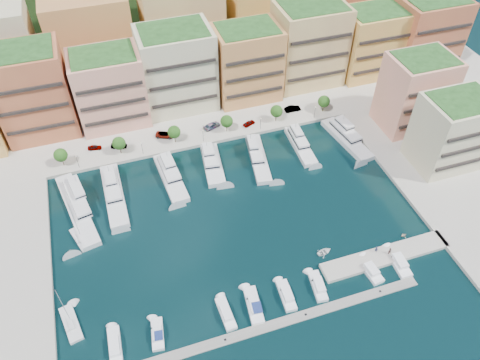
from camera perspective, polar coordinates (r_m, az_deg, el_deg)
The scene contains 57 objects.
ground at distance 119.15m, azimuth -0.52°, elevation -4.87°, with size 400.00×400.00×0.00m, color black.
north_quay at distance 164.61m, azimuth -7.31°, elevation 11.07°, with size 220.00×64.00×2.00m, color #9E998E.
east_quay at distance 140.68m, azimuth 25.38°, elevation -0.69°, with size 34.00×76.00×2.00m, color #9E998E.
hillside at distance 205.82m, azimuth -10.49°, elevation 18.09°, with size 240.00×40.00×58.00m, color #1C3817.
south_pontoon at distance 102.89m, azimuth 3.21°, elevation -17.52°, with size 72.00×2.20×0.35m, color gray.
finger_pier at distance 117.26m, azimuth 17.23°, elevation -8.95°, with size 32.00×5.00×2.00m, color #9E998E.
apartment_1 at distance 148.31m, azimuth -23.89°, elevation 9.77°, with size 20.00×16.50×26.80m.
apartment_2 at distance 146.19m, azimuth -15.59°, elevation 10.68°, with size 20.00×15.50×22.80m.
apartment_3 at distance 148.57m, azimuth -7.67°, elevation 13.30°, with size 22.00×16.50×25.80m.
apartment_4 at distance 152.13m, azimuth 0.86°, elevation 14.08°, with size 20.00×15.50×23.80m.
apartment_5 at distance 160.57m, azimuth 8.37°, elevation 16.02°, with size 22.00×16.50×26.80m.
apartment_6 at distance 170.12m, azimuth 15.59°, elevation 15.85°, with size 20.00×15.50×22.80m.
apartment_7 at distance 179.38m, azimuth 21.68°, elevation 16.28°, with size 22.00×16.50×24.80m.
apartment_east_a at distance 148.72m, azimuth 20.59°, elevation 10.00°, with size 18.00×14.50×22.80m.
apartment_east_b at distance 138.75m, azimuth 24.44°, elevation 5.38°, with size 18.00×14.50×20.80m.
backblock_1 at distance 165.19m, azimuth -17.61°, elevation 15.96°, with size 26.00×18.00×30.00m, color #C07948.
backblock_2 at distance 167.54m, azimuth -7.06°, elevation 18.11°, with size 26.00×18.00×30.00m, color #E0CA77.
backblock_3 at distance 175.07m, azimuth 3.10°, elevation 19.61°, with size 26.00×18.00×30.00m, color #DD9851.
backblock_4 at distance 187.17m, azimuth 12.31°, elevation 20.47°, with size 26.00×18.00×30.00m, color #B9683D.
tree_0 at distance 138.30m, azimuth -21.03°, elevation 2.85°, with size 3.80×3.80×5.65m.
tree_1 at distance 137.26m, azimuth -14.55°, elevation 4.36°, with size 3.80×3.80×5.65m.
tree_2 at distance 138.07m, azimuth -8.03°, elevation 5.82°, with size 3.80×3.80×5.65m.
tree_3 at distance 140.71m, azimuth -1.64°, elevation 7.17°, with size 3.80×3.80×5.65m.
tree_4 at distance 145.08m, azimuth 4.47°, elevation 8.37°, with size 3.80×3.80×5.65m.
tree_5 at distance 151.03m, azimuth 10.20°, elevation 9.41°, with size 3.80×3.80×5.65m.
lamppost_0 at distance 136.68m, azimuth -19.26°, elevation 2.33°, with size 0.30×0.30×4.20m.
lamppost_1 at distance 136.15m, azimuth -11.88°, elevation 4.03°, with size 0.30×0.30×4.20m.
lamppost_2 at distance 138.00m, azimuth -4.54°, elevation 5.65°, with size 0.30×0.30×4.20m.
lamppost_3 at distance 142.11m, azimuth 2.52°, elevation 7.11°, with size 0.30×0.30×4.20m.
lamppost_4 at distance 148.31m, azimuth 9.14°, elevation 8.37°, with size 0.30×0.30×4.20m.
yacht_0 at distance 127.95m, azimuth -19.32°, elevation -2.92°, with size 9.56×27.40×7.30m.
yacht_1 at distance 128.53m, azimuth -15.15°, elevation -1.44°, with size 4.85×23.02×7.30m.
yacht_2 at distance 129.95m, azimuth -8.52°, elevation 0.64°, with size 6.23×19.85×7.30m.
yacht_3 at distance 132.47m, azimuth -3.44°, elevation 2.20°, with size 6.86×17.14×7.30m.
yacht_4 at distance 134.32m, azimuth 2.14°, elevation 2.92°, with size 7.49×20.46×7.30m.
yacht_5 at distance 139.43m, azimuth 7.29°, elevation 4.47°, with size 4.82×17.47×7.30m.
yacht_6 at distance 144.20m, azimuth 12.76°, elevation 5.19°, with size 7.76×21.03×7.30m.
cruiser_0 at distance 103.41m, azimuth -14.98°, elevation -19.06°, with size 2.76×8.78×2.55m.
cruiser_1 at distance 102.86m, azimuth -10.02°, elevation -18.02°, with size 3.32×7.38×2.66m.
cruiser_3 at distance 103.67m, azimuth -1.72°, elevation -15.98°, with size 2.72×8.06×2.55m.
cruiser_4 at distance 104.60m, azimuth 1.69°, elevation -15.04°, with size 3.76×9.29×2.66m.
cruiser_5 at distance 106.30m, azimuth 5.68°, elevation -13.85°, with size 3.07×7.88×2.55m.
cruiser_6 at distance 108.46m, azimuth 9.49°, elevation -12.65°, with size 3.52×8.04×2.55m.
cruiser_8 at distance 113.34m, azimuth 15.60°, elevation -10.58°, with size 3.42×7.64×2.55m.
cruiser_9 at distance 116.60m, azimuth 18.73°, elevation -9.47°, with size 3.31×8.77×2.55m.
sailboat_2 at distance 121.30m, azimuth -18.83°, elevation -6.82°, with size 5.09×8.34×13.20m.
sailboat_0 at distance 108.73m, azimuth -19.89°, elevation -16.18°, with size 4.60×9.45×13.20m.
tender_0 at distance 114.31m, azimuth 10.25°, elevation -8.61°, with size 2.62×3.67×0.76m, color white.
tender_3 at distance 122.32m, azimuth 19.33°, elevation -6.37°, with size 1.34×1.55×0.82m, color beige.
car_0 at distance 142.64m, azimuth -17.30°, elevation 3.82°, with size 1.57×3.91×1.33m, color gray.
car_1 at distance 141.22m, azimuth -14.55°, elevation 4.09°, with size 1.57×4.52×1.49m, color gray.
car_2 at distance 142.25m, azimuth -9.13°, elevation 5.48°, with size 2.56×5.54×1.54m, color gray.
car_3 at distance 144.03m, azimuth -3.46°, elevation 6.64°, with size 2.27×5.58×1.62m, color gray.
car_4 at distance 144.92m, azimuth 1.10°, elevation 6.94°, with size 1.62×4.02×1.37m, color gray.
car_5 at distance 151.44m, azimuth 6.42°, elevation 8.63°, with size 1.81×5.19×1.71m, color gray.
person_0 at distance 115.56m, azimuth 16.28°, elevation -8.08°, with size 0.71×0.47×1.95m, color #212443.
person_1 at distance 116.14m, azimuth 17.74°, elevation -8.22°, with size 0.94×0.74×1.94m, color #482F2B.
Camera 1 is at (-23.02, -73.02, 91.30)m, focal length 35.00 mm.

